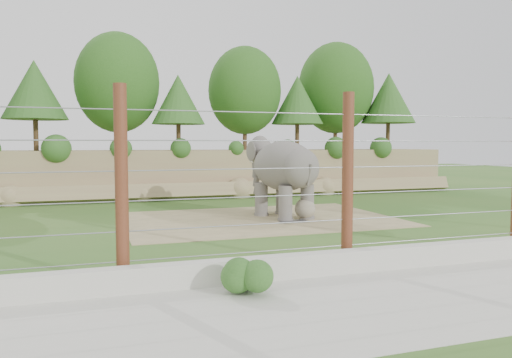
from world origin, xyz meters
name	(u,v)px	position (x,y,z in m)	size (l,w,h in m)	color
ground	(276,234)	(0.00, 0.00, 0.00)	(90.00, 90.00, 0.00)	#326322
back_embankment	(204,124)	(0.59, 12.68, 3.97)	(30.00, 5.52, 8.77)	#937657
dirt_patch	(260,219)	(0.50, 3.00, 0.01)	(10.00, 7.00, 0.02)	#8B7F57
drain_grate	(294,221)	(1.43, 1.93, 0.04)	(1.00, 0.60, 0.03)	#262628
elephant	(284,178)	(1.51, 3.12, 1.54)	(1.63, 3.81, 3.09)	#5F5B54
stone_ball	(305,209)	(2.09, 2.41, 0.41)	(0.78, 0.78, 0.78)	gray
retaining_wall	(358,261)	(0.00, -5.00, 0.25)	(26.00, 0.35, 0.50)	beige
walkway	(414,298)	(0.00, -7.00, 0.01)	(26.00, 4.00, 0.01)	beige
barrier_fence	(348,180)	(0.00, -4.50, 2.00)	(20.26, 0.26, 4.00)	#502616
walkway_shrub	(247,278)	(-2.84, -5.80, 0.32)	(0.62, 0.62, 0.62)	#2E5B21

